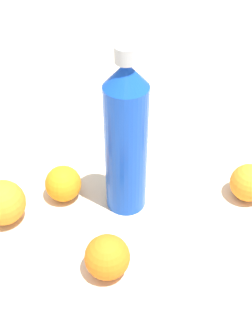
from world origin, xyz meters
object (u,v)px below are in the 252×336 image
(orange_0, at_px, (63,184))
(orange_3, at_px, (107,257))
(water_bottle, at_px, (126,140))
(orange_2, at_px, (3,203))
(orange_1, at_px, (249,183))

(orange_0, distance_m, orange_3, 0.18)
(orange_3, bearing_deg, orange_0, 156.31)
(water_bottle, height_order, orange_2, water_bottle)
(orange_2, bearing_deg, orange_1, 46.04)
(water_bottle, relative_size, orange_2, 3.91)
(water_bottle, height_order, orange_1, water_bottle)
(orange_0, relative_size, orange_3, 0.93)
(orange_1, relative_size, orange_3, 0.98)
(orange_1, distance_m, orange_3, 0.29)
(water_bottle, xyz_separation_m, orange_1, (0.16, 0.15, -0.11))
(orange_1, bearing_deg, orange_3, -107.81)
(orange_0, bearing_deg, orange_2, -112.18)
(orange_0, relative_size, orange_2, 0.84)
(orange_0, height_order, orange_2, orange_2)
(orange_1, bearing_deg, water_bottle, -137.49)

